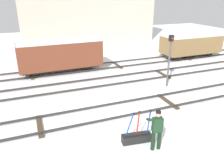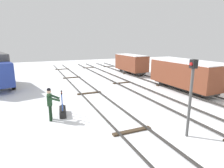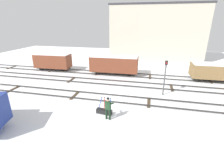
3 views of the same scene
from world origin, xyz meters
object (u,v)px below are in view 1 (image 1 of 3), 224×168
(rail_worker, at_px, (157,127))
(freight_car_back_track, at_px, (60,55))
(signal_post, at_px, (170,56))
(freight_car_far_end, at_px, (191,45))
(switch_lever_frame, at_px, (137,137))

(rail_worker, distance_m, freight_car_back_track, 11.00)
(signal_post, relative_size, freight_car_far_end, 0.59)
(signal_post, bearing_deg, freight_car_far_end, 40.78)
(freight_car_back_track, height_order, freight_car_far_end, freight_car_back_track)
(signal_post, xyz_separation_m, freight_car_far_end, (6.35, 5.48, -0.87))
(freight_car_far_end, bearing_deg, switch_lever_frame, -138.16)
(signal_post, height_order, freight_car_back_track, signal_post)
(switch_lever_frame, distance_m, freight_car_back_track, 10.32)
(signal_post, xyz_separation_m, freight_car_back_track, (-6.08, 5.48, -0.69))
(signal_post, bearing_deg, freight_car_back_track, 137.94)
(rail_worker, relative_size, freight_car_back_track, 0.28)
(switch_lever_frame, bearing_deg, rail_worker, -45.85)
(rail_worker, height_order, freight_car_far_end, freight_car_far_end)
(signal_post, height_order, freight_car_far_end, signal_post)
(freight_car_back_track, xyz_separation_m, freight_car_far_end, (12.43, -0.00, -0.17))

